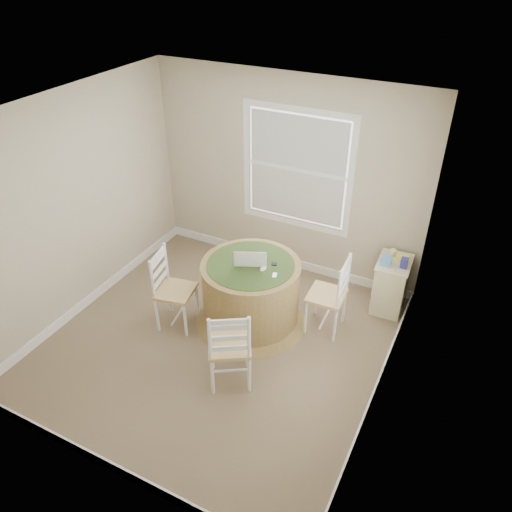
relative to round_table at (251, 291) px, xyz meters
The scene contains 14 objects.
room 0.93m from the round_table, 88.80° to the right, with size 3.64×3.64×2.64m.
round_table is the anchor object (origin of this frame).
chair_left 0.86m from the round_table, 150.40° to the right, with size 0.42×0.40×0.95m, color white, non-canonical shape.
chair_near 0.95m from the round_table, 75.54° to the right, with size 0.42×0.40×0.95m, color white, non-canonical shape.
chair_right 0.87m from the round_table, 18.78° to the left, with size 0.42×0.40×0.95m, color white, non-canonical shape.
laptop 0.40m from the round_table, 117.01° to the left, with size 0.45×0.43×0.25m.
mouse 0.41m from the round_table, ahead, with size 0.06×0.10×0.04m, color white.
phone 0.50m from the round_table, 12.09° to the right, with size 0.04×0.09×0.02m, color #B7BABF.
keys 0.46m from the round_table, 25.64° to the left, with size 0.06×0.05×0.03m, color black.
corner_chest 1.70m from the round_table, 35.42° to the left, with size 0.41×0.53×0.67m.
tissue_box 1.61m from the round_table, 34.43° to the left, with size 0.12×0.12×0.10m, color #5D96D6.
box_yellow 1.81m from the round_table, 36.13° to the left, with size 0.15×0.10×0.06m, color #E4E651.
box_blue 1.77m from the round_table, 31.86° to the left, with size 0.08×0.08×0.12m, color navy.
cup_cream 1.74m from the round_table, 38.95° to the left, with size 0.07×0.07×0.09m, color beige.
Camera 1 is at (2.27, -3.54, 3.93)m, focal length 35.00 mm.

